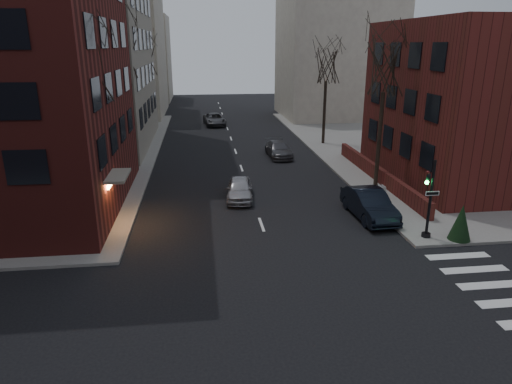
{
  "coord_description": "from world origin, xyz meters",
  "views": [
    {
      "loc": [
        -3.13,
        -11.04,
        9.47
      ],
      "look_at": [
        -0.34,
        11.68,
        2.0
      ],
      "focal_mm": 32.0,
      "sensor_mm": 36.0,
      "label": 1
    }
  ],
  "objects_px": {
    "evergreen_shrub": "(461,222)",
    "tree_left_a": "(86,64)",
    "tree_right_a": "(385,67)",
    "streetlamp_near": "(128,121)",
    "tree_left_c": "(144,58)",
    "streetlamp_far": "(154,93)",
    "parked_sedan": "(369,204)",
    "car_lane_silver": "(240,189)",
    "car_lane_far": "(214,119)",
    "car_lane_gray": "(279,149)",
    "tree_left_b": "(122,51)",
    "traffic_signal": "(429,204)",
    "tree_right_b": "(327,65)",
    "sandwich_board": "(382,193)"
  },
  "relations": [
    {
      "from": "tree_left_c",
      "to": "parked_sedan",
      "type": "relative_size",
      "value": 1.97
    },
    {
      "from": "parked_sedan",
      "to": "evergreen_shrub",
      "type": "relative_size",
      "value": 2.71
    },
    {
      "from": "evergreen_shrub",
      "to": "tree_left_a",
      "type": "bearing_deg",
      "value": 163.26
    },
    {
      "from": "traffic_signal",
      "to": "car_lane_far",
      "type": "relative_size",
      "value": 0.78
    },
    {
      "from": "traffic_signal",
      "to": "parked_sedan",
      "type": "relative_size",
      "value": 0.81
    },
    {
      "from": "traffic_signal",
      "to": "evergreen_shrub",
      "type": "height_order",
      "value": "traffic_signal"
    },
    {
      "from": "tree_left_b",
      "to": "streetlamp_far",
      "type": "xyz_separation_m",
      "value": [
        0.6,
        16.0,
        -4.68
      ]
    },
    {
      "from": "tree_right_a",
      "to": "car_lane_gray",
      "type": "xyz_separation_m",
      "value": [
        -5.22,
        9.42,
        -7.37
      ]
    },
    {
      "from": "tree_right_a",
      "to": "parked_sedan",
      "type": "bearing_deg",
      "value": -114.59
    },
    {
      "from": "parked_sedan",
      "to": "sandwich_board",
      "type": "xyz_separation_m",
      "value": [
        1.68,
        2.34,
        -0.17
      ]
    },
    {
      "from": "tree_left_b",
      "to": "car_lane_silver",
      "type": "bearing_deg",
      "value": -50.1
    },
    {
      "from": "streetlamp_near",
      "to": "parked_sedan",
      "type": "bearing_deg",
      "value": -33.91
    },
    {
      "from": "tree_right_b",
      "to": "streetlamp_near",
      "type": "xyz_separation_m",
      "value": [
        -17.0,
        -10.0,
        -3.35
      ]
    },
    {
      "from": "traffic_signal",
      "to": "streetlamp_near",
      "type": "xyz_separation_m",
      "value": [
        -16.14,
        13.01,
        2.33
      ]
    },
    {
      "from": "streetlamp_near",
      "to": "car_lane_gray",
      "type": "relative_size",
      "value": 1.37
    },
    {
      "from": "tree_right_a",
      "to": "car_lane_silver",
      "type": "distance_m",
      "value": 12.19
    },
    {
      "from": "tree_left_a",
      "to": "sandwich_board",
      "type": "relative_size",
      "value": 10.41
    },
    {
      "from": "car_lane_gray",
      "to": "evergreen_shrub",
      "type": "distance_m",
      "value": 19.82
    },
    {
      "from": "streetlamp_near",
      "to": "streetlamp_far",
      "type": "height_order",
      "value": "same"
    },
    {
      "from": "streetlamp_near",
      "to": "tree_left_a",
      "type": "bearing_deg",
      "value": -94.29
    },
    {
      "from": "tree_right_b",
      "to": "car_lane_far",
      "type": "height_order",
      "value": "tree_right_b"
    },
    {
      "from": "car_lane_gray",
      "to": "evergreen_shrub",
      "type": "xyz_separation_m",
      "value": [
        5.91,
        -18.92,
        0.4
      ]
    },
    {
      "from": "streetlamp_far",
      "to": "car_lane_far",
      "type": "height_order",
      "value": "streetlamp_far"
    },
    {
      "from": "tree_left_c",
      "to": "streetlamp_far",
      "type": "xyz_separation_m",
      "value": [
        0.6,
        2.0,
        -3.79
      ]
    },
    {
      "from": "tree_left_c",
      "to": "car_lane_far",
      "type": "height_order",
      "value": "tree_left_c"
    },
    {
      "from": "tree_left_c",
      "to": "tree_right_b",
      "type": "bearing_deg",
      "value": -24.44
    },
    {
      "from": "tree_right_a",
      "to": "streetlamp_far",
      "type": "xyz_separation_m",
      "value": [
        -17.0,
        24.0,
        -3.79
      ]
    },
    {
      "from": "streetlamp_near",
      "to": "evergreen_shrub",
      "type": "relative_size",
      "value": 3.45
    },
    {
      "from": "tree_left_b",
      "to": "evergreen_shrub",
      "type": "relative_size",
      "value": 5.93
    },
    {
      "from": "car_lane_silver",
      "to": "evergreen_shrub",
      "type": "height_order",
      "value": "evergreen_shrub"
    },
    {
      "from": "car_lane_far",
      "to": "evergreen_shrub",
      "type": "height_order",
      "value": "evergreen_shrub"
    },
    {
      "from": "tree_right_b",
      "to": "car_lane_far",
      "type": "relative_size",
      "value": 1.8
    },
    {
      "from": "car_lane_gray",
      "to": "sandwich_board",
      "type": "distance_m",
      "value": 13.46
    },
    {
      "from": "parked_sedan",
      "to": "car_lane_silver",
      "type": "height_order",
      "value": "parked_sedan"
    },
    {
      "from": "car_lane_far",
      "to": "tree_left_b",
      "type": "bearing_deg",
      "value": -117.68
    },
    {
      "from": "tree_left_c",
      "to": "car_lane_silver",
      "type": "relative_size",
      "value": 2.43
    },
    {
      "from": "traffic_signal",
      "to": "sandwich_board",
      "type": "xyz_separation_m",
      "value": [
        -0.05,
        5.67,
        -1.27
      ]
    },
    {
      "from": "car_lane_silver",
      "to": "car_lane_far",
      "type": "distance_m",
      "value": 27.97
    },
    {
      "from": "tree_left_a",
      "to": "car_lane_silver",
      "type": "bearing_deg",
      "value": 16.92
    },
    {
      "from": "tree_left_a",
      "to": "streetlamp_near",
      "type": "bearing_deg",
      "value": 85.71
    },
    {
      "from": "tree_right_a",
      "to": "streetlamp_near",
      "type": "xyz_separation_m",
      "value": [
        -17.0,
        4.0,
        -3.79
      ]
    },
    {
      "from": "tree_left_c",
      "to": "evergreen_shrub",
      "type": "bearing_deg",
      "value": -59.87
    },
    {
      "from": "streetlamp_far",
      "to": "car_lane_gray",
      "type": "relative_size",
      "value": 1.37
    },
    {
      "from": "tree_right_b",
      "to": "evergreen_shrub",
      "type": "bearing_deg",
      "value": -88.33
    },
    {
      "from": "tree_left_b",
      "to": "streetlamp_far",
      "type": "relative_size",
      "value": 1.72
    },
    {
      "from": "traffic_signal",
      "to": "car_lane_silver",
      "type": "height_order",
      "value": "traffic_signal"
    },
    {
      "from": "tree_right_b",
      "to": "streetlamp_near",
      "type": "height_order",
      "value": "tree_right_b"
    },
    {
      "from": "streetlamp_far",
      "to": "evergreen_shrub",
      "type": "bearing_deg",
      "value": -62.17
    },
    {
      "from": "evergreen_shrub",
      "to": "traffic_signal",
      "type": "bearing_deg",
      "value": 162.27
    },
    {
      "from": "car_lane_silver",
      "to": "tree_left_c",
      "type": "bearing_deg",
      "value": 115.02
    }
  ]
}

